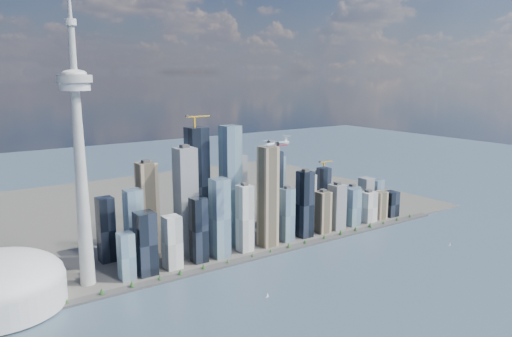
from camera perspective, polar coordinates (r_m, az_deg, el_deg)
ground at (r=828.54m, az=9.36°, el=-15.37°), size 4000.00×4000.00×0.00m
seawall at (r=1005.77m, az=-0.72°, el=-10.23°), size 1100.00×22.00×4.00m
land at (r=1383.72m, az=-11.23°, el=-4.52°), size 1400.00×900.00×3.00m
shoreline_trees at (r=1003.34m, az=-0.72°, el=-9.87°), size 960.53×7.20×8.80m
skyscraper_cluster at (r=1079.96m, az=-0.68°, el=-4.05°), size 736.00×142.00×275.87m
needle_tower at (r=877.01m, az=-19.54°, el=1.83°), size 56.00×56.00×550.50m
airplane at (r=920.32m, az=2.39°, el=2.90°), size 67.06×59.58×16.39m
sailboat_west at (r=849.27m, az=1.31°, el=-14.32°), size 6.15×1.76×8.56m
sailboat_east at (r=1157.20m, az=21.28°, el=-8.09°), size 5.92×3.59×8.44m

